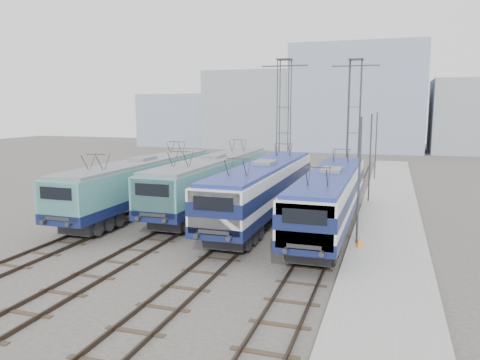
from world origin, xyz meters
name	(u,v)px	position (x,y,z in m)	size (l,w,h in m)	color
ground	(194,244)	(0.00, 0.00, 0.00)	(160.00, 160.00, 0.00)	#514C47
platform	(389,222)	(10.20, 8.00, 0.15)	(4.00, 70.00, 0.30)	#9E9E99
locomotive_far_left	(142,181)	(-6.75, 6.28, 2.29)	(2.91, 18.38, 3.46)	#131C4A
locomotive_center_left	(213,178)	(-2.25, 8.73, 2.33)	(2.97, 18.76, 3.53)	#131C4A
locomotive_center_right	(264,186)	(2.25, 6.39, 2.37)	(2.94, 18.58, 3.49)	#131C4A
locomotive_far_right	(330,194)	(6.75, 5.21, 2.28)	(2.82, 17.83, 3.35)	#131C4A
catenary_tower_west	(284,116)	(0.00, 22.00, 6.64)	(4.50, 1.20, 12.00)	#3F4247
catenary_tower_east	(354,116)	(6.50, 24.00, 6.64)	(4.50, 1.20, 12.00)	#3F4247
mast_front	(359,184)	(8.60, 2.00, 3.50)	(0.12, 0.12, 7.00)	#3F4247
mast_mid	(370,160)	(8.60, 14.00, 3.50)	(0.12, 0.12, 7.00)	#3F4247
mast_rear	(376,147)	(8.60, 26.00, 3.50)	(0.12, 0.12, 7.00)	#3F4247
safety_cone	(359,241)	(8.77, 1.31, 0.59)	(0.35, 0.35, 0.59)	orange
building_west	(258,110)	(-14.00, 62.00, 7.00)	(18.00, 12.00, 14.00)	#929BA4
building_center	(357,99)	(4.00, 62.00, 9.00)	(22.00, 14.00, 18.00)	#919DB5
building_far_west	(180,120)	(-30.00, 62.00, 5.00)	(14.00, 10.00, 10.00)	#919DB5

